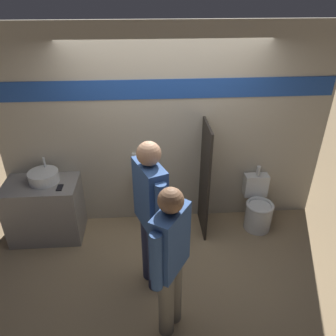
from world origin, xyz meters
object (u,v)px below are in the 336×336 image
object	(u,v)px
person_in_vest	(170,259)
person_with_lanyard	(151,213)
toilet	(258,208)
sink_basin	(44,177)
urinal_near_counter	(145,179)
cell_phone	(60,188)

from	to	relation	value
person_in_vest	person_with_lanyard	size ratio (longest dim) A/B	0.92
toilet	sink_basin	bearing A→B (deg)	178.62
sink_basin	person_with_lanyard	size ratio (longest dim) A/B	0.21
urinal_near_counter	person_with_lanyard	xyz separation A→B (m)	(0.05, -1.09, 0.25)
person_with_lanyard	cell_phone	bearing A→B (deg)	32.77
sink_basin	urinal_near_counter	distance (m)	1.31
cell_phone	urinal_near_counter	world-z (taller)	urinal_near_counter
sink_basin	toilet	xyz separation A→B (m)	(2.86, -0.07, -0.60)
cell_phone	urinal_near_counter	xyz separation A→B (m)	(1.07, 0.28, -0.09)
cell_phone	person_with_lanyard	bearing A→B (deg)	-35.91
sink_basin	person_in_vest	xyz separation A→B (m)	(1.51, -1.56, 0.02)
cell_phone	person_in_vest	size ratio (longest dim) A/B	0.08
cell_phone	toilet	size ratio (longest dim) A/B	0.16
person_with_lanyard	sink_basin	bearing A→B (deg)	32.53
sink_basin	person_with_lanyard	bearing A→B (deg)	-36.15
cell_phone	toilet	world-z (taller)	toilet
person_in_vest	sink_basin	bearing A→B (deg)	76.82
toilet	urinal_near_counter	bearing A→B (deg)	173.72
person_in_vest	urinal_near_counter	bearing A→B (deg)	40.02
urinal_near_counter	toilet	distance (m)	1.63
cell_phone	person_with_lanyard	distance (m)	1.39
cell_phone	person_in_vest	world-z (taller)	person_in_vest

